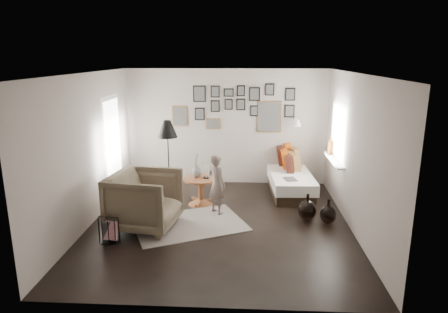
# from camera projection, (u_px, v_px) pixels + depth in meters

# --- Properties ---
(ground) EXTENTS (4.80, 4.80, 0.00)m
(ground) POSITION_uv_depth(u_px,v_px,m) (220.00, 224.00, 7.01)
(ground) COLOR black
(ground) RESTS_ON ground
(wall_back) EXTENTS (4.50, 0.00, 4.50)m
(wall_back) POSITION_uv_depth(u_px,v_px,m) (226.00, 127.00, 9.02)
(wall_back) COLOR #A0948C
(wall_back) RESTS_ON ground
(wall_front) EXTENTS (4.50, 0.00, 4.50)m
(wall_front) POSITION_uv_depth(u_px,v_px,m) (205.00, 204.00, 4.37)
(wall_front) COLOR #A0948C
(wall_front) RESTS_ON ground
(wall_left) EXTENTS (0.00, 4.80, 4.80)m
(wall_left) POSITION_uv_depth(u_px,v_px,m) (88.00, 151.00, 6.81)
(wall_left) COLOR #A0948C
(wall_left) RESTS_ON ground
(wall_right) EXTENTS (0.00, 4.80, 4.80)m
(wall_right) POSITION_uv_depth(u_px,v_px,m) (355.00, 154.00, 6.57)
(wall_right) COLOR #A0948C
(wall_right) RESTS_ON ground
(ceiling) EXTENTS (4.80, 4.80, 0.00)m
(ceiling) POSITION_uv_depth(u_px,v_px,m) (219.00, 73.00, 6.37)
(ceiling) COLOR white
(ceiling) RESTS_ON wall_back
(door_left) EXTENTS (0.00, 2.14, 2.14)m
(door_left) POSITION_uv_depth(u_px,v_px,m) (113.00, 149.00, 8.03)
(door_left) COLOR white
(door_left) RESTS_ON wall_left
(window_right) EXTENTS (0.15, 1.32, 1.30)m
(window_right) POSITION_uv_depth(u_px,v_px,m) (332.00, 156.00, 7.97)
(window_right) COLOR white
(window_right) RESTS_ON wall_right
(gallery_wall) EXTENTS (2.74, 0.03, 1.08)m
(gallery_wall) POSITION_uv_depth(u_px,v_px,m) (239.00, 108.00, 8.87)
(gallery_wall) COLOR brown
(gallery_wall) RESTS_ON wall_back
(wall_sconce) EXTENTS (0.18, 0.36, 0.16)m
(wall_sconce) POSITION_uv_depth(u_px,v_px,m) (297.00, 123.00, 8.64)
(wall_sconce) COLOR white
(wall_sconce) RESTS_ON wall_back
(rug) EXTENTS (2.24, 1.96, 0.01)m
(rug) POSITION_uv_depth(u_px,v_px,m) (189.00, 224.00, 7.00)
(rug) COLOR silver
(rug) RESTS_ON ground
(pedestal_table) EXTENTS (0.69, 0.69, 0.54)m
(pedestal_table) POSITION_uv_depth(u_px,v_px,m) (201.00, 192.00, 7.90)
(pedestal_table) COLOR brown
(pedestal_table) RESTS_ON ground
(vase) EXTENTS (0.20, 0.20, 0.49)m
(vase) POSITION_uv_depth(u_px,v_px,m) (197.00, 170.00, 7.82)
(vase) COLOR black
(vase) RESTS_ON pedestal_table
(candles) EXTENTS (0.12, 0.12, 0.26)m
(candles) POSITION_uv_depth(u_px,v_px,m) (206.00, 172.00, 7.79)
(candles) COLOR black
(candles) RESTS_ON pedestal_table
(daybed) EXTENTS (0.95, 2.06, 0.97)m
(daybed) POSITION_uv_depth(u_px,v_px,m) (289.00, 176.00, 8.71)
(daybed) COLOR black
(daybed) RESTS_ON ground
(magazine_on_daybed) EXTENTS (0.28, 0.34, 0.02)m
(magazine_on_daybed) POSITION_uv_depth(u_px,v_px,m) (290.00, 179.00, 8.05)
(magazine_on_daybed) COLOR black
(magazine_on_daybed) RESTS_ON daybed
(armchair) EXTENTS (1.23, 1.21, 0.99)m
(armchair) POSITION_uv_depth(u_px,v_px,m) (145.00, 201.00, 6.75)
(armchair) COLOR brown
(armchair) RESTS_ON ground
(armchair_cushion) EXTENTS (0.52, 0.54, 0.20)m
(armchair_cushion) POSITION_uv_depth(u_px,v_px,m) (147.00, 200.00, 6.80)
(armchair_cushion) COLOR silver
(armchair_cushion) RESTS_ON armchair
(floor_lamp) EXTENTS (0.39, 0.39, 1.66)m
(floor_lamp) POSITION_uv_depth(u_px,v_px,m) (168.00, 132.00, 7.75)
(floor_lamp) COLOR black
(floor_lamp) RESTS_ON ground
(magazine_basket) EXTENTS (0.33, 0.33, 0.40)m
(magazine_basket) POSITION_uv_depth(u_px,v_px,m) (109.00, 229.00, 6.34)
(magazine_basket) COLOR black
(magazine_basket) RESTS_ON ground
(demijohn_large) EXTENTS (0.33, 0.33, 0.49)m
(demijohn_large) POSITION_uv_depth(u_px,v_px,m) (307.00, 210.00, 7.14)
(demijohn_large) COLOR black
(demijohn_large) RESTS_ON ground
(demijohn_small) EXTENTS (0.29, 0.29, 0.45)m
(demijohn_small) POSITION_uv_depth(u_px,v_px,m) (328.00, 214.00, 7.01)
(demijohn_small) COLOR black
(demijohn_small) RESTS_ON ground
(child) EXTENTS (0.48, 0.49, 1.14)m
(child) POSITION_uv_depth(u_px,v_px,m) (217.00, 184.00, 7.36)
(child) COLOR #6F5E57
(child) RESTS_ON ground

